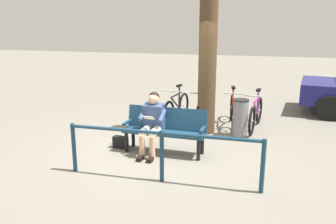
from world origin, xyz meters
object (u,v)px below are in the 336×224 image
object	(u,v)px
person_reading	(152,120)
bicycle_orange	(176,108)
handbag	(121,142)
bicycle_green	(233,111)
tree_trunk	(208,40)
litter_bin	(240,118)
bench	(165,127)
bicycle_purple	(203,111)
bicycle_blue	(256,114)

from	to	relation	value
person_reading	bicycle_orange	size ratio (longest dim) A/B	0.72
handbag	bicycle_green	distance (m)	3.02
handbag	tree_trunk	bearing A→B (deg)	-135.57
handbag	tree_trunk	xyz separation A→B (m)	(-1.51, -1.48, 1.97)
tree_trunk	litter_bin	distance (m)	1.84
bench	bicycle_orange	distance (m)	2.09
bicycle_green	bicycle_purple	size ratio (longest dim) A/B	1.00
litter_bin	bicycle_orange	world-z (taller)	bicycle_orange
person_reading	litter_bin	distance (m)	2.19
bench	person_reading	bearing A→B (deg)	38.40
litter_bin	bicycle_purple	world-z (taller)	bicycle_purple
bench	bicycle_orange	xyz separation A→B (m)	(0.27, -2.07, -0.15)
bench	bicycle_orange	world-z (taller)	bicycle_orange
handbag	bicycle_purple	distance (m)	2.44
bicycle_blue	bicycle_orange	size ratio (longest dim) A/B	1.00
person_reading	tree_trunk	world-z (taller)	tree_trunk
bicycle_blue	bicycle_purple	bearing A→B (deg)	-80.97
person_reading	bicycle_purple	distance (m)	2.24
bicycle_green	litter_bin	bearing A→B (deg)	8.93
handbag	bicycle_orange	bearing A→B (deg)	-107.48
bicycle_blue	bicycle_green	world-z (taller)	same
bicycle_blue	bicycle_purple	world-z (taller)	same
bench	person_reading	distance (m)	0.31
bench	bicycle_purple	distance (m)	2.02
litter_bin	tree_trunk	bearing A→B (deg)	-6.74
tree_trunk	bench	bearing A→B (deg)	68.18
bicycle_purple	tree_trunk	bearing A→B (deg)	17.78
bench	bicycle_purple	xyz separation A→B (m)	(-0.42, -1.97, -0.15)
bicycle_blue	bicycle_orange	xyz separation A→B (m)	(1.95, -0.08, 0.00)
handbag	bicycle_green	bearing A→B (deg)	-133.21
bicycle_purple	person_reading	bearing A→B (deg)	-15.26
bench	handbag	xyz separation A→B (m)	(0.93, 0.04, -0.39)
person_reading	bicycle_blue	xyz separation A→B (m)	(-1.90, -2.15, -0.31)
handbag	litter_bin	world-z (taller)	litter_bin
bench	litter_bin	bearing A→B (deg)	-132.42
handbag	tree_trunk	size ratio (longest dim) A/B	0.07
person_reading	bench	bearing A→B (deg)	-141.60
bench	bicycle_blue	bearing A→B (deg)	-127.46
handbag	bicycle_purple	xyz separation A→B (m)	(-1.35, -2.01, 0.24)
bench	bicycle_blue	xyz separation A→B (m)	(-1.68, -1.99, -0.15)
tree_trunk	bicycle_blue	size ratio (longest dim) A/B	2.50
bicycle_green	person_reading	bearing A→B (deg)	-37.13
tree_trunk	bicycle_purple	distance (m)	1.82
bicycle_green	bicycle_orange	bearing A→B (deg)	-93.59
person_reading	bicycle_green	xyz separation A→B (m)	(-1.34, -2.31, -0.31)
bench	bicycle_orange	size ratio (longest dim) A/B	0.97
person_reading	handbag	world-z (taller)	person_reading
litter_bin	bicycle_green	size ratio (longest dim) A/B	0.50
handbag	bicycle_blue	size ratio (longest dim) A/B	0.18
person_reading	litter_bin	bearing A→B (deg)	-133.53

